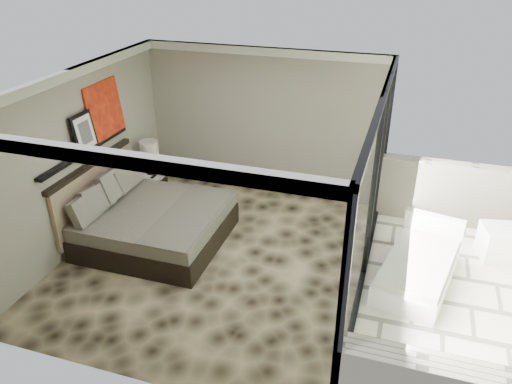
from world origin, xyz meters
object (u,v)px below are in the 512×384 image
(bed, at_px, (150,221))
(ottoman, at_px, (499,243))
(table_lamp, at_px, (149,153))
(lounger, at_px, (419,267))
(nightstand, at_px, (152,187))

(bed, height_order, ottoman, bed)
(bed, xyz_separation_m, table_lamp, (-0.69, 1.36, 0.57))
(table_lamp, relative_size, ottoman, 1.21)
(ottoman, height_order, lounger, lounger)
(nightstand, relative_size, ottoman, 0.92)
(lounger, bearing_deg, table_lamp, 178.96)
(bed, relative_size, nightstand, 4.54)
(table_lamp, bearing_deg, bed, -63.15)
(lounger, bearing_deg, ottoman, 52.13)
(bed, height_order, table_lamp, bed)
(ottoman, distance_m, lounger, 1.52)
(bed, height_order, lounger, bed)
(bed, distance_m, lounger, 4.25)
(ottoman, bearing_deg, nightstand, 178.97)
(nightstand, relative_size, table_lamp, 0.76)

